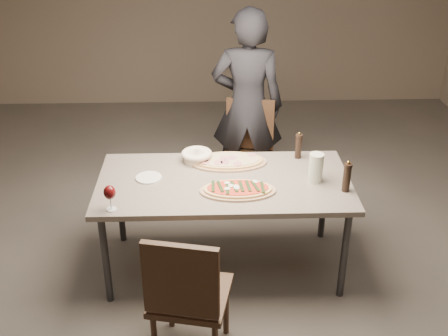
{
  "coord_description": "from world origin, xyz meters",
  "views": [
    {
      "loc": [
        -0.11,
        -3.48,
        2.69
      ],
      "look_at": [
        0.0,
        0.0,
        0.85
      ],
      "focal_mm": 45.0,
      "sensor_mm": 36.0,
      "label": 1
    }
  ],
  "objects_px": {
    "ham_pizza": "(228,161)",
    "diner": "(247,106)",
    "pepper_mill_left": "(347,177)",
    "dining_table": "(224,187)",
    "zucchini_pizza": "(238,189)",
    "carafe": "(316,168)",
    "bread_basket": "(197,155)",
    "chair_far": "(248,148)",
    "chair_near": "(187,293)"
  },
  "relations": [
    {
      "from": "ham_pizza",
      "to": "diner",
      "type": "distance_m",
      "value": 0.89
    },
    {
      "from": "ham_pizza",
      "to": "pepper_mill_left",
      "type": "relative_size",
      "value": 2.51
    },
    {
      "from": "pepper_mill_left",
      "to": "dining_table",
      "type": "bearing_deg",
      "value": 168.22
    },
    {
      "from": "zucchini_pizza",
      "to": "pepper_mill_left",
      "type": "xyz_separation_m",
      "value": [
        0.74,
        -0.01,
        0.09
      ]
    },
    {
      "from": "diner",
      "to": "pepper_mill_left",
      "type": "bearing_deg",
      "value": 120.97
    },
    {
      "from": "dining_table",
      "to": "carafe",
      "type": "xyz_separation_m",
      "value": [
        0.64,
        -0.03,
        0.16
      ]
    },
    {
      "from": "ham_pizza",
      "to": "pepper_mill_left",
      "type": "height_order",
      "value": "pepper_mill_left"
    },
    {
      "from": "bread_basket",
      "to": "diner",
      "type": "xyz_separation_m",
      "value": [
        0.44,
        0.82,
        0.07
      ]
    },
    {
      "from": "ham_pizza",
      "to": "dining_table",
      "type": "bearing_deg",
      "value": -73.64
    },
    {
      "from": "dining_table",
      "to": "chair_far",
      "type": "xyz_separation_m",
      "value": [
        0.24,
        0.99,
        -0.17
      ]
    },
    {
      "from": "ham_pizza",
      "to": "carafe",
      "type": "xyz_separation_m",
      "value": [
        0.6,
        -0.3,
        0.09
      ]
    },
    {
      "from": "pepper_mill_left",
      "to": "chair_near",
      "type": "distance_m",
      "value": 1.36
    },
    {
      "from": "dining_table",
      "to": "chair_far",
      "type": "relative_size",
      "value": 1.91
    },
    {
      "from": "ham_pizza",
      "to": "bread_basket",
      "type": "relative_size",
      "value": 2.5
    },
    {
      "from": "ham_pizza",
      "to": "chair_near",
      "type": "relative_size",
      "value": 0.61
    },
    {
      "from": "dining_table",
      "to": "ham_pizza",
      "type": "xyz_separation_m",
      "value": [
        0.04,
        0.27,
        0.07
      ]
    },
    {
      "from": "carafe",
      "to": "bread_basket",
      "type": "bearing_deg",
      "value": 158.41
    },
    {
      "from": "bread_basket",
      "to": "pepper_mill_left",
      "type": "height_order",
      "value": "pepper_mill_left"
    },
    {
      "from": "chair_far",
      "to": "diner",
      "type": "distance_m",
      "value": 0.37
    },
    {
      "from": "carafe",
      "to": "diner",
      "type": "height_order",
      "value": "diner"
    },
    {
      "from": "dining_table",
      "to": "carafe",
      "type": "distance_m",
      "value": 0.67
    },
    {
      "from": "dining_table",
      "to": "carafe",
      "type": "bearing_deg",
      "value": -2.51
    },
    {
      "from": "zucchini_pizza",
      "to": "carafe",
      "type": "distance_m",
      "value": 0.58
    },
    {
      "from": "zucchini_pizza",
      "to": "carafe",
      "type": "height_order",
      "value": "carafe"
    },
    {
      "from": "ham_pizza",
      "to": "carafe",
      "type": "bearing_deg",
      "value": -1.25
    },
    {
      "from": "ham_pizza",
      "to": "chair_near",
      "type": "xyz_separation_m",
      "value": [
        -0.29,
        -1.21,
        -0.23
      ]
    },
    {
      "from": "bread_basket",
      "to": "carafe",
      "type": "height_order",
      "value": "carafe"
    },
    {
      "from": "ham_pizza",
      "to": "chair_far",
      "type": "relative_size",
      "value": 0.62
    },
    {
      "from": "zucchini_pizza",
      "to": "ham_pizza",
      "type": "height_order",
      "value": "zucchini_pizza"
    },
    {
      "from": "ham_pizza",
      "to": "bread_basket",
      "type": "distance_m",
      "value": 0.24
    },
    {
      "from": "chair_near",
      "to": "pepper_mill_left",
      "type": "bearing_deg",
      "value": 47.64
    },
    {
      "from": "pepper_mill_left",
      "to": "chair_far",
      "type": "height_order",
      "value": "pepper_mill_left"
    },
    {
      "from": "dining_table",
      "to": "carafe",
      "type": "relative_size",
      "value": 8.47
    },
    {
      "from": "dining_table",
      "to": "pepper_mill_left",
      "type": "relative_size",
      "value": 7.78
    },
    {
      "from": "carafe",
      "to": "chair_far",
      "type": "bearing_deg",
      "value": 111.52
    },
    {
      "from": "zucchini_pizza",
      "to": "bread_basket",
      "type": "bearing_deg",
      "value": 127.27
    },
    {
      "from": "bread_basket",
      "to": "diner",
      "type": "bearing_deg",
      "value": 61.98
    },
    {
      "from": "dining_table",
      "to": "carafe",
      "type": "height_order",
      "value": "carafe"
    },
    {
      "from": "pepper_mill_left",
      "to": "carafe",
      "type": "xyz_separation_m",
      "value": [
        -0.19,
        0.14,
        -0.0
      ]
    },
    {
      "from": "bread_basket",
      "to": "chair_far",
      "type": "relative_size",
      "value": 0.25
    },
    {
      "from": "carafe",
      "to": "chair_near",
      "type": "relative_size",
      "value": 0.22
    },
    {
      "from": "bread_basket",
      "to": "chair_near",
      "type": "relative_size",
      "value": 0.24
    },
    {
      "from": "chair_near",
      "to": "diner",
      "type": "height_order",
      "value": "diner"
    },
    {
      "from": "chair_near",
      "to": "diner",
      "type": "distance_m",
      "value": 2.15
    },
    {
      "from": "ham_pizza",
      "to": "carafe",
      "type": "height_order",
      "value": "carafe"
    },
    {
      "from": "zucchini_pizza",
      "to": "ham_pizza",
      "type": "relative_size",
      "value": 0.9
    },
    {
      "from": "zucchini_pizza",
      "to": "diner",
      "type": "xyz_separation_m",
      "value": [
        0.15,
        1.29,
        0.1
      ]
    },
    {
      "from": "pepper_mill_left",
      "to": "ham_pizza",
      "type": "bearing_deg",
      "value": 150.8
    },
    {
      "from": "dining_table",
      "to": "zucchini_pizza",
      "type": "xyz_separation_m",
      "value": [
        0.09,
        -0.16,
        0.07
      ]
    },
    {
      "from": "pepper_mill_left",
      "to": "carafe",
      "type": "relative_size",
      "value": 1.09
    }
  ]
}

